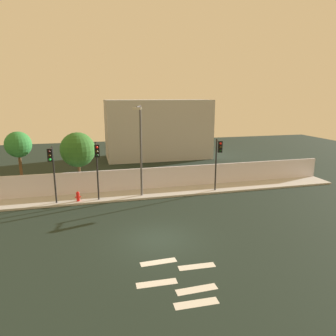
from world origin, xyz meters
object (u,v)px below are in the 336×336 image
object	(u,v)px
traffic_light_right	(97,160)
roadside_tree_leftmost	(18,145)
roadside_tree_midleft	(78,150)
traffic_light_left	(218,154)
fire_hydrant	(78,196)
traffic_light_center	(52,164)
street_lamp_curbside	(140,144)

from	to	relation	value
traffic_light_right	roadside_tree_leftmost	bearing A→B (deg)	145.14
traffic_light_right	roadside_tree_midleft	xyz separation A→B (m)	(-1.45, 4.19, 0.08)
roadside_tree_midleft	traffic_light_left	bearing A→B (deg)	-20.62
fire_hydrant	roadside_tree_midleft	xyz separation A→B (m)	(0.09, 3.45, 2.97)
traffic_light_center	roadside_tree_midleft	bearing A→B (deg)	66.92
traffic_light_left	roadside_tree_leftmost	xyz separation A→B (m)	(-15.54, 4.13, 0.74)
traffic_light_center	fire_hydrant	distance (m)	3.20
traffic_light_left	traffic_light_center	distance (m)	12.67
traffic_light_right	roadside_tree_midleft	distance (m)	4.44
roadside_tree_midleft	traffic_light_center	bearing A→B (deg)	-113.08
fire_hydrant	traffic_light_right	bearing A→B (deg)	-25.50
roadside_tree_leftmost	roadside_tree_midleft	distance (m)	4.60
street_lamp_curbside	fire_hydrant	distance (m)	6.16
roadside_tree_midleft	roadside_tree_leftmost	bearing A→B (deg)	180.00
street_lamp_curbside	roadside_tree_midleft	world-z (taller)	street_lamp_curbside
fire_hydrant	roadside_tree_leftmost	size ratio (longest dim) A/B	0.15
fire_hydrant	roadside_tree_leftmost	distance (m)	6.67
fire_hydrant	roadside_tree_midleft	distance (m)	4.56
roadside_tree_midleft	fire_hydrant	bearing A→B (deg)	-91.55
roadside_tree_leftmost	street_lamp_curbside	bearing A→B (deg)	-20.56
traffic_light_right	fire_hydrant	bearing A→B (deg)	154.50
traffic_light_center	traffic_light_right	xyz separation A→B (m)	(3.15, -0.21, 0.17)
traffic_light_center	roadside_tree_leftmost	xyz separation A→B (m)	(-2.87, 3.98, 0.84)
traffic_light_right	fire_hydrant	distance (m)	3.36
street_lamp_curbside	roadside_tree_midleft	distance (m)	5.97
street_lamp_curbside	roadside_tree_leftmost	world-z (taller)	street_lamp_curbside
street_lamp_curbside	traffic_light_left	bearing A→B (deg)	-5.80
traffic_light_left	traffic_light_center	size ratio (longest dim) A/B	1.03
traffic_light_left	traffic_light_right	distance (m)	9.52
traffic_light_center	roadside_tree_midleft	distance (m)	4.33
roadside_tree_leftmost	fire_hydrant	bearing A→B (deg)	-37.68
roadside_tree_leftmost	traffic_light_left	bearing A→B (deg)	-14.88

